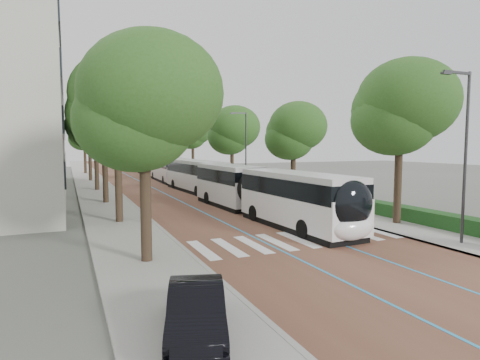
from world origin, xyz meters
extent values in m
plane|color=#51544C|center=(0.00, 0.00, 0.00)|extent=(160.00, 160.00, 0.00)
cube|color=brown|center=(0.00, 40.00, 0.01)|extent=(11.00, 140.00, 0.02)
cube|color=#98958F|center=(-7.50, 40.00, 0.06)|extent=(4.00, 140.00, 0.12)
cube|color=#98958F|center=(7.50, 40.00, 0.06)|extent=(4.00, 140.00, 0.12)
cube|color=gray|center=(-5.60, 40.00, 0.06)|extent=(0.20, 140.00, 0.14)
cube|color=gray|center=(5.60, 40.00, 0.06)|extent=(0.20, 140.00, 0.14)
cube|color=silver|center=(-4.80, 1.00, 0.03)|extent=(0.55, 3.60, 0.01)
cube|color=silver|center=(-3.55, 1.00, 0.03)|extent=(0.55, 3.60, 0.01)
cube|color=silver|center=(-2.30, 1.00, 0.03)|extent=(0.55, 3.60, 0.01)
cube|color=silver|center=(-1.05, 1.00, 0.03)|extent=(0.55, 3.60, 0.01)
cube|color=silver|center=(0.20, 1.00, 0.03)|extent=(0.55, 3.60, 0.01)
cube|color=silver|center=(1.45, 1.00, 0.03)|extent=(0.55, 3.60, 0.01)
cube|color=silver|center=(2.70, 1.00, 0.03)|extent=(0.55, 3.60, 0.01)
cube|color=silver|center=(3.95, 1.00, 0.03)|extent=(0.55, 3.60, 0.01)
cube|color=silver|center=(5.20, 1.00, 0.03)|extent=(0.55, 3.60, 0.01)
cube|color=#288FC8|center=(-1.60, 40.00, 0.02)|extent=(0.12, 126.00, 0.01)
cube|color=#288FC8|center=(1.60, 40.00, 0.02)|extent=(0.12, 126.00, 0.01)
cube|color=black|center=(-10.45, 28.00, 3.00)|extent=(0.12, 38.00, 1.60)
cube|color=black|center=(-10.45, 28.00, 6.20)|extent=(0.12, 38.00, 1.60)
cube|color=black|center=(-10.45, 28.00, 9.40)|extent=(0.12, 38.00, 1.60)
cube|color=black|center=(-10.45, 28.00, 12.40)|extent=(0.12, 38.00, 1.60)
cube|color=#143C15|center=(9.10, 0.00, 0.52)|extent=(1.20, 14.00, 0.80)
cylinder|color=#303133|center=(6.80, -3.00, 4.12)|extent=(0.14, 0.14, 8.00)
cube|color=#303133|center=(6.00, -3.00, 8.02)|extent=(1.70, 0.12, 0.12)
cube|color=#303133|center=(5.30, -3.00, 7.94)|extent=(0.50, 0.20, 0.10)
cylinder|color=#303133|center=(6.80, 22.00, 4.12)|extent=(0.14, 0.14, 8.00)
cube|color=#303133|center=(6.00, 22.00, 8.02)|extent=(1.70, 0.12, 0.12)
cube|color=#303133|center=(5.30, 22.00, 7.94)|extent=(0.50, 0.20, 0.10)
cylinder|color=#303133|center=(-6.10, 8.00, 4.12)|extent=(0.14, 0.14, 8.00)
cylinder|color=black|center=(-7.50, 0.00, 2.20)|extent=(0.44, 0.44, 4.40)
ellipsoid|color=#274E19|center=(-7.50, 0.00, 6.20)|extent=(5.59, 5.59, 4.76)
cylinder|color=black|center=(-7.50, 9.00, 2.53)|extent=(0.44, 0.44, 5.06)
ellipsoid|color=#274E19|center=(-7.50, 9.00, 7.13)|extent=(6.04, 6.04, 5.13)
cylinder|color=black|center=(-7.50, 18.00, 2.28)|extent=(0.44, 0.44, 4.56)
ellipsoid|color=#274E19|center=(-7.50, 18.00, 6.42)|extent=(5.14, 5.14, 4.37)
cylinder|color=black|center=(-7.50, 28.00, 2.58)|extent=(0.44, 0.44, 5.16)
ellipsoid|color=#274E19|center=(-7.50, 28.00, 7.27)|extent=(6.23, 6.23, 5.29)
cylinder|color=black|center=(-7.50, 40.00, 2.42)|extent=(0.44, 0.44, 4.84)
ellipsoid|color=#274E19|center=(-7.50, 40.00, 6.82)|extent=(5.47, 5.47, 4.65)
cylinder|color=black|center=(-7.50, 55.00, 2.22)|extent=(0.44, 0.44, 4.44)
ellipsoid|color=#274E19|center=(-7.50, 55.00, 6.26)|extent=(5.26, 5.26, 4.47)
cylinder|color=black|center=(7.70, 2.00, 2.39)|extent=(0.44, 0.44, 4.78)
ellipsoid|color=#274E19|center=(7.70, 2.00, 6.73)|extent=(5.83, 5.83, 4.95)
cylinder|color=black|center=(7.70, 14.00, 2.05)|extent=(0.44, 0.44, 4.10)
ellipsoid|color=#274E19|center=(7.70, 14.00, 5.77)|extent=(5.02, 5.02, 4.27)
cylinder|color=black|center=(7.70, 28.00, 2.22)|extent=(0.44, 0.44, 4.44)
ellipsoid|color=#274E19|center=(7.70, 28.00, 6.26)|extent=(6.00, 6.00, 5.10)
cylinder|color=black|center=(7.70, 44.00, 2.40)|extent=(0.44, 0.44, 4.79)
ellipsoid|color=#274E19|center=(7.70, 44.00, 6.75)|extent=(5.86, 5.86, 4.98)
cylinder|color=black|center=(1.43, 8.57, 1.77)|extent=(2.34, 1.00, 2.30)
cube|color=white|center=(1.65, 3.44, 1.26)|extent=(2.90, 9.46, 1.82)
cube|color=black|center=(1.65, 3.44, 2.40)|extent=(2.93, 9.27, 0.97)
cube|color=#BCBCBE|center=(1.65, 3.44, 3.04)|extent=(2.84, 9.27, 0.31)
cube|color=black|center=(1.65, 3.44, 0.17)|extent=(2.83, 9.08, 0.35)
cube|color=white|center=(1.24, 12.88, 1.26)|extent=(2.83, 7.84, 1.82)
cube|color=black|center=(1.24, 12.88, 2.40)|extent=(2.86, 7.69, 0.97)
cube|color=#BCBCBE|center=(1.24, 12.88, 3.04)|extent=(2.77, 7.68, 0.31)
cube|color=black|center=(1.24, 12.88, 0.17)|extent=(2.76, 7.53, 0.35)
ellipsoid|color=black|center=(1.84, -1.08, 2.00)|extent=(2.39, 1.20, 2.28)
ellipsoid|color=white|center=(1.84, -1.13, 0.86)|extent=(2.39, 1.10, 1.14)
cylinder|color=black|center=(0.61, 1.12, 0.50)|extent=(0.34, 1.01, 1.00)
cylinder|color=black|center=(2.87, 1.21, 0.50)|extent=(0.34, 1.01, 1.00)
cylinder|color=black|center=(0.04, 14.50, 0.50)|extent=(0.34, 1.01, 1.00)
cylinder|color=black|center=(2.30, 14.60, 0.50)|extent=(0.34, 1.01, 1.00)
cylinder|color=black|center=(0.39, 6.47, 0.50)|extent=(0.34, 1.01, 1.00)
cylinder|color=black|center=(2.64, 6.57, 0.50)|extent=(0.34, 1.01, 1.00)
cube|color=white|center=(1.69, 23.16, 1.26)|extent=(3.09, 12.11, 1.82)
cube|color=black|center=(1.69, 23.16, 2.40)|extent=(3.12, 11.87, 0.97)
cube|color=#BCBCBE|center=(1.69, 23.16, 3.04)|extent=(3.03, 11.87, 0.31)
cube|color=black|center=(1.69, 23.16, 0.17)|extent=(3.02, 11.63, 0.35)
ellipsoid|color=black|center=(1.98, 17.32, 2.00)|extent=(2.40, 1.22, 2.28)
ellipsoid|color=white|center=(1.99, 17.27, 0.86)|extent=(2.40, 1.12, 1.14)
cylinder|color=black|center=(0.74, 19.51, 0.50)|extent=(0.35, 1.01, 1.00)
cylinder|color=black|center=(3.00, 19.62, 0.50)|extent=(0.35, 1.01, 1.00)
cylinder|color=black|center=(0.38, 26.90, 0.50)|extent=(0.35, 1.01, 1.00)
cylinder|color=black|center=(2.63, 27.01, 0.50)|extent=(0.35, 1.01, 1.00)
cube|color=white|center=(1.77, 36.13, 1.26)|extent=(2.85, 12.07, 1.82)
cube|color=black|center=(1.77, 36.13, 2.40)|extent=(2.88, 11.83, 0.97)
cube|color=#BCBCBE|center=(1.77, 36.13, 3.04)|extent=(2.79, 11.83, 0.31)
cube|color=black|center=(1.77, 36.13, 0.17)|extent=(2.78, 11.59, 0.35)
ellipsoid|color=black|center=(1.61, 30.28, 2.00)|extent=(2.38, 1.17, 2.28)
ellipsoid|color=white|center=(1.60, 30.23, 0.86)|extent=(2.38, 1.07, 1.14)
cylinder|color=black|center=(0.54, 32.56, 0.50)|extent=(0.33, 1.01, 1.00)
cylinder|color=black|center=(2.80, 32.50, 0.50)|extent=(0.33, 1.01, 1.00)
cylinder|color=black|center=(0.76, 39.96, 0.50)|extent=(0.33, 1.01, 1.00)
cylinder|color=black|center=(3.01, 39.89, 0.50)|extent=(0.33, 1.01, 1.00)
cube|color=white|center=(2.07, 49.67, 1.26)|extent=(2.64, 12.03, 1.82)
cube|color=black|center=(2.07, 49.67, 2.40)|extent=(2.68, 11.79, 0.97)
cube|color=#BCBCBE|center=(2.07, 49.67, 3.04)|extent=(2.59, 11.79, 0.31)
cube|color=black|center=(2.07, 49.67, 0.17)|extent=(2.59, 11.55, 0.35)
ellipsoid|color=black|center=(1.99, 43.82, 2.00)|extent=(2.36, 1.13, 2.28)
ellipsoid|color=white|center=(1.99, 43.77, 0.86)|extent=(2.36, 1.03, 1.14)
cylinder|color=black|center=(0.89, 46.09, 0.50)|extent=(0.31, 1.00, 1.00)
cylinder|color=black|center=(3.15, 46.06, 0.50)|extent=(0.31, 1.00, 1.00)
cylinder|color=black|center=(0.98, 53.49, 0.50)|extent=(0.31, 1.00, 1.00)
cylinder|color=black|center=(3.24, 53.46, 0.50)|extent=(0.31, 1.00, 1.00)
cube|color=white|center=(1.39, 63.34, 1.26)|extent=(3.04, 12.10, 1.82)
cube|color=black|center=(1.39, 63.34, 2.40)|extent=(3.07, 11.86, 0.97)
cube|color=#BCBCBE|center=(1.39, 63.34, 3.04)|extent=(2.98, 11.86, 0.31)
cube|color=black|center=(1.39, 63.34, 0.17)|extent=(2.96, 11.62, 0.35)
ellipsoid|color=black|center=(1.66, 57.49, 2.00)|extent=(2.40, 1.20, 2.28)
ellipsoid|color=white|center=(1.66, 57.44, 0.86)|extent=(2.39, 1.10, 1.14)
cylinder|color=black|center=(0.43, 59.69, 0.50)|extent=(0.34, 1.01, 1.00)
cylinder|color=black|center=(2.68, 59.79, 0.50)|extent=(0.34, 1.01, 1.00)
cylinder|color=black|center=(0.09, 67.08, 0.50)|extent=(0.34, 1.01, 1.00)
cylinder|color=black|center=(2.35, 67.18, 0.50)|extent=(0.34, 1.01, 1.00)
imported|color=black|center=(-7.58, -6.96, 0.76)|extent=(2.42, 4.09, 1.27)
camera|label=1|loc=(-10.34, -16.00, 4.76)|focal=30.00mm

